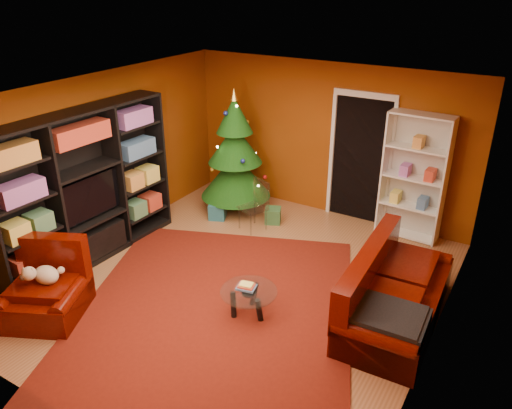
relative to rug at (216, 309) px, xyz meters
The scene contains 18 objects.
floor 0.65m from the rug, 93.14° to the left, with size 5.00×5.50×0.05m, color brown.
ceiling 2.69m from the rug, 93.14° to the left, with size 5.00×5.50×0.05m, color silver.
wall_back 3.65m from the rug, 90.59° to the left, with size 5.00×0.05×2.60m, color #853B0B.
wall_left 2.94m from the rug, 165.88° to the left, with size 0.05×5.50×2.60m, color #853B0B.
wall_right 2.88m from the rug, 14.51° to the left, with size 0.05×5.50×2.60m, color #853B0B.
doorway 3.58m from the rug, 80.50° to the left, with size 1.06×0.60×2.16m, color black, non-canonical shape.
rug is the anchor object (origin of this frame).
media_unit 2.56m from the rug, behind, with size 0.44×2.89×2.22m, color black, non-canonical shape.
christmas_tree 3.16m from the rug, 118.11° to the left, with size 1.23×1.23×2.18m, color #10400E, non-canonical shape.
gift_box_teal 2.60m from the rug, 124.40° to the left, with size 0.28×0.28×0.28m, color #1E5F73.
gift_box_green 2.57m from the rug, 102.89° to the left, with size 0.26×0.26×0.26m, color #2A6032.
gift_box_red 3.07m from the rug, 115.31° to the left, with size 0.21×0.21×0.21m, color maroon.
white_bookshelf 3.68m from the rug, 64.96° to the left, with size 0.95×0.34×2.06m, color white, non-canonical shape.
armchair 2.12m from the rug, 146.17° to the right, with size 0.97×0.97×0.76m, color #3D0701, non-canonical shape.
dog 2.10m from the rug, 147.36° to the right, with size 0.40×0.30×0.25m, color beige, non-canonical shape.
sofa 2.26m from the rug, 26.57° to the left, with size 2.11×0.95×0.91m, color #3D0701, non-canonical shape.
coffee_table 0.46m from the rug, 18.50° to the left, with size 0.70×0.70×0.44m, color gray, non-canonical shape.
acrylic_chair 2.27m from the rug, 109.30° to the left, with size 0.39×0.42×0.76m, color #66605B, non-canonical shape.
Camera 1 is at (3.12, -4.80, 3.90)m, focal length 35.00 mm.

